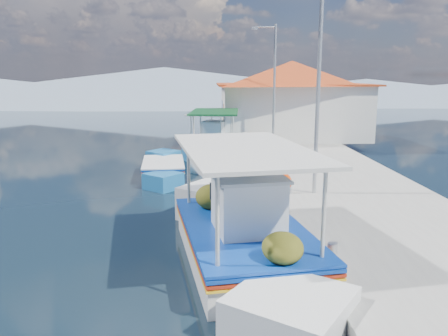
{
  "coord_description": "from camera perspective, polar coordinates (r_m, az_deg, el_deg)",
  "views": [
    {
      "loc": [
        1.32,
        -11.44,
        4.1
      ],
      "look_at": [
        1.8,
        2.06,
        1.3
      ],
      "focal_mm": 36.09,
      "sensor_mm": 36.0,
      "label": 1
    }
  ],
  "objects": [
    {
      "name": "ground",
      "position": [
        12.22,
        -8.2,
        -8.01
      ],
      "size": [
        160.0,
        160.0,
        0.0
      ],
      "primitive_type": "plane",
      "color": "black",
      "rests_on": "ground"
    },
    {
      "name": "quay",
      "position": [
        18.44,
        12.4,
        -0.62
      ],
      "size": [
        5.0,
        44.0,
        0.5
      ],
      "primitive_type": "cube",
      "color": "#A6A59C",
      "rests_on": "ground"
    },
    {
      "name": "bollards",
      "position": [
        17.22,
        6.29,
        0.09
      ],
      "size": [
        0.2,
        17.2,
        0.3
      ],
      "color": "#A5A8AD",
      "rests_on": "quay"
    },
    {
      "name": "main_caique",
      "position": [
        10.25,
        2.57,
        -8.56
      ],
      "size": [
        3.44,
        8.58,
        2.86
      ],
      "rotation": [
        0.0,
        0.0,
        -0.16
      ],
      "color": "white",
      "rests_on": "ground"
    },
    {
      "name": "caique_green_canopy",
      "position": [
        21.76,
        -1.18,
        1.93
      ],
      "size": [
        2.49,
        7.17,
        2.69
      ],
      "rotation": [
        0.0,
        0.0,
        0.08
      ],
      "color": "white",
      "rests_on": "ground"
    },
    {
      "name": "caique_blue_hull",
      "position": [
        18.59,
        -7.64,
        -0.29
      ],
      "size": [
        1.94,
        5.49,
        0.98
      ],
      "rotation": [
        0.0,
        0.0,
        -0.09
      ],
      "color": "#1B68A7",
      "rests_on": "ground"
    },
    {
      "name": "caique_far",
      "position": [
        24.13,
        -1.06,
        3.01
      ],
      "size": [
        3.5,
        6.48,
        2.41
      ],
      "rotation": [
        0.0,
        0.0,
        0.34
      ],
      "color": "#1B68A7",
      "rests_on": "ground"
    },
    {
      "name": "harbor_building",
      "position": [
        26.92,
        8.51,
        8.77
      ],
      "size": [
        10.49,
        10.49,
        4.4
      ],
      "color": "white",
      "rests_on": "quay"
    },
    {
      "name": "lamp_post_near",
      "position": [
        13.81,
        11.5,
        10.45
      ],
      "size": [
        1.21,
        0.14,
        6.0
      ],
      "color": "#A5A8AD",
      "rests_on": "quay"
    },
    {
      "name": "lamp_post_far",
      "position": [
        22.66,
        6.17,
        11.03
      ],
      "size": [
        1.21,
        0.14,
        6.0
      ],
      "color": "#A5A8AD",
      "rests_on": "quay"
    },
    {
      "name": "mountain_ridge",
      "position": [
        67.67,
        2.44,
        9.97
      ],
      "size": [
        171.4,
        96.0,
        5.5
      ],
      "color": "slate",
      "rests_on": "ground"
    }
  ]
}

